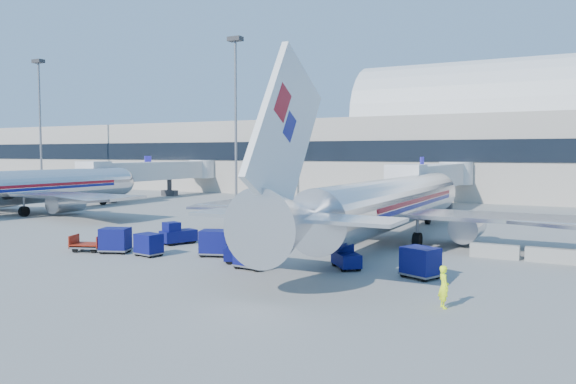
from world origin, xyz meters
The scene contains 20 objects.
ground centered at (0.00, 0.00, 0.00)m, with size 260.00×260.00×0.00m, color gray.
terminal centered at (-13.60, 55.96, 7.52)m, with size 170.00×28.15×21.00m.
airliner_main centered at (10.00, 4.51, 2.93)m, with size 32.00×37.26×12.07m.
airliner_mid centered at (-32.00, 4.51, 2.93)m, with size 32.00×37.26×12.07m.
jetbridge_near centered at (7.60, 30.81, 3.93)m, with size 4.40×27.50×6.25m.
jetbridge_mid centered at (-34.40, 30.81, 3.93)m, with size 4.40×27.50×6.25m.
mast_far_west centered at (-60.00, 30.00, 14.79)m, with size 2.00×1.20×22.60m.
mast_west centered at (-20.00, 30.00, 14.79)m, with size 2.00×1.20×22.60m.
barrier_near centered at (18.00, 2.00, 0.45)m, with size 3.00×0.55×0.90m, color #9E9E96.
barrier_mid centered at (21.30, 2.00, 0.45)m, with size 3.00×0.55×0.90m, color #9E9E96.
tug_lead centered at (4.60, -6.84, 0.75)m, with size 2.81×2.35×1.64m.
tug_right centered at (10.76, -5.35, 0.69)m, with size 2.39×2.50×1.51m.
tug_left centered at (-3.50, -3.16, 0.76)m, with size 2.15×2.84×1.66m.
cart_train_a centered at (1.79, -5.81, 0.91)m, with size 2.32×2.05×1.70m.
cart_train_b centered at (-2.08, -7.79, 0.78)m, with size 1.83×1.49×1.47m.
cart_train_c centered at (-4.83, -7.99, 0.90)m, with size 2.32×2.07×1.68m.
cart_solo_near centered at (6.03, -8.07, 0.90)m, with size 2.06×1.65×1.69m.
cart_solo_far centered at (15.29, -5.93, 0.89)m, with size 2.31×2.08×1.67m.
cart_open_red centered at (-6.88, -8.46, 0.40)m, with size 2.45×2.09×0.55m.
ramp_worker centered at (17.70, -11.24, 0.93)m, with size 0.68×0.45×1.86m, color #D4FF1A.
Camera 1 is at (22.95, -35.56, 6.73)m, focal length 35.00 mm.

